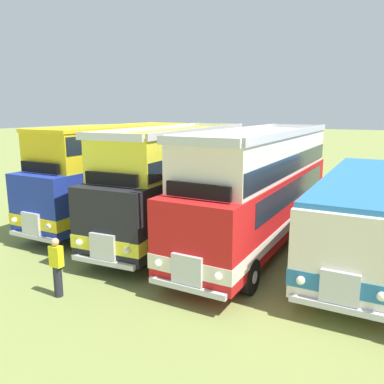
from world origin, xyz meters
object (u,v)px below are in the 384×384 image
Objects in this scene: bus_first_in_row at (117,169)px; bus_fourth_in_row at (362,210)px; bus_second_in_row at (179,178)px; bus_third_in_row at (261,186)px; marshal_person at (57,267)px.

bus_fourth_in_row is at bearing -1.28° from bus_first_in_row.
bus_second_in_row and bus_third_in_row have the same top height.
bus_third_in_row is at bearing -0.42° from bus_second_in_row.
bus_first_in_row is 0.87× the size of bus_third_in_row.
bus_second_in_row is 0.93× the size of bus_third_in_row.
bus_third_in_row is (7.19, -0.48, -0.10)m from bus_first_in_row.
bus_first_in_row is 3.62m from bus_second_in_row.
marshal_person is (-0.21, -6.81, -1.47)m from bus_second_in_row.
marshal_person is at bearing -65.12° from bus_first_in_row.
bus_first_in_row is 8.16m from marshal_person.
bus_fourth_in_row is 10.25m from marshal_person.
bus_first_in_row reaches higher than bus_fourth_in_row.
bus_first_in_row is 0.93× the size of bus_second_in_row.
bus_fourth_in_row is at bearing 1.73° from bus_second_in_row.
bus_fourth_in_row is at bearing 3.88° from bus_third_in_row.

